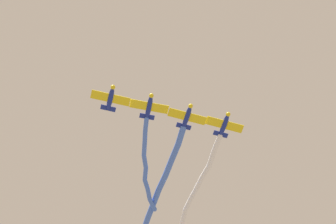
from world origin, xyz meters
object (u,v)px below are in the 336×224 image
Objects in this scene: airplane_lead at (111,98)px; airplane_right_wing at (187,116)px; airplane_left_wing at (149,106)px; airplane_slot at (224,124)px.

airplane_lead is 11.73m from airplane_right_wing.
airplane_left_wing is 5.88m from airplane_right_wing.
airplane_slot is at bearing 93.69° from airplane_left_wing.
airplane_left_wing is 11.74m from airplane_slot.
airplane_slot is (10.65, 14.01, 0.30)m from airplane_lead.
airplane_lead is 5.87m from airplane_left_wing.
airplane_lead and airplane_right_wing have the same top height.
airplane_slot is (3.55, 4.67, 0.30)m from airplane_right_wing.
airplane_lead is 0.98× the size of airplane_slot.
airplane_right_wing is at bearing 91.07° from airplane_lead.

